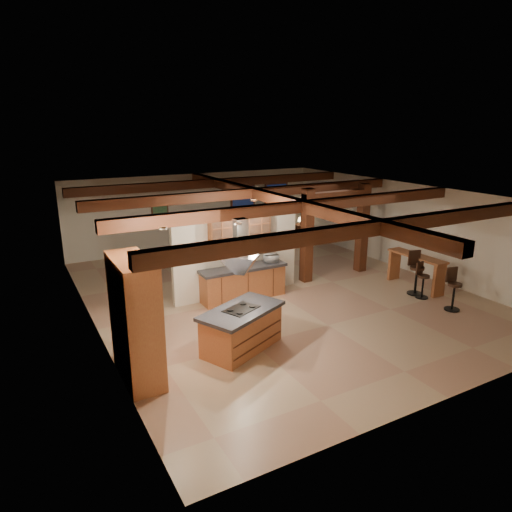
{
  "coord_description": "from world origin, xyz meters",
  "views": [
    {
      "loc": [
        -6.48,
        -10.59,
        4.74
      ],
      "look_at": [
        -0.38,
        0.5,
        1.06
      ],
      "focal_mm": 32.0,
      "sensor_mm": 36.0,
      "label": 1
    }
  ],
  "objects_px": {
    "kitchen_island": "(242,329)",
    "bar_counter": "(416,266)",
    "dining_table": "(230,259)",
    "sofa": "(250,236)"
  },
  "relations": [
    {
      "from": "kitchen_island",
      "to": "bar_counter",
      "type": "relative_size",
      "value": 1.12
    },
    {
      "from": "dining_table",
      "to": "sofa",
      "type": "height_order",
      "value": "dining_table"
    },
    {
      "from": "bar_counter",
      "to": "sofa",
      "type": "bearing_deg",
      "value": 104.63
    },
    {
      "from": "dining_table",
      "to": "sofa",
      "type": "distance_m",
      "value": 3.43
    },
    {
      "from": "kitchen_island",
      "to": "sofa",
      "type": "relative_size",
      "value": 1.08
    },
    {
      "from": "bar_counter",
      "to": "dining_table",
      "type": "bearing_deg",
      "value": 132.5
    },
    {
      "from": "kitchen_island",
      "to": "dining_table",
      "type": "bearing_deg",
      "value": 66.73
    },
    {
      "from": "kitchen_island",
      "to": "dining_table",
      "type": "distance_m",
      "value": 5.82
    },
    {
      "from": "sofa",
      "to": "bar_counter",
      "type": "xyz_separation_m",
      "value": [
        1.83,
        -7.02,
        0.39
      ]
    },
    {
      "from": "kitchen_island",
      "to": "dining_table",
      "type": "xyz_separation_m",
      "value": [
        2.3,
        5.34,
        -0.14
      ]
    }
  ]
}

